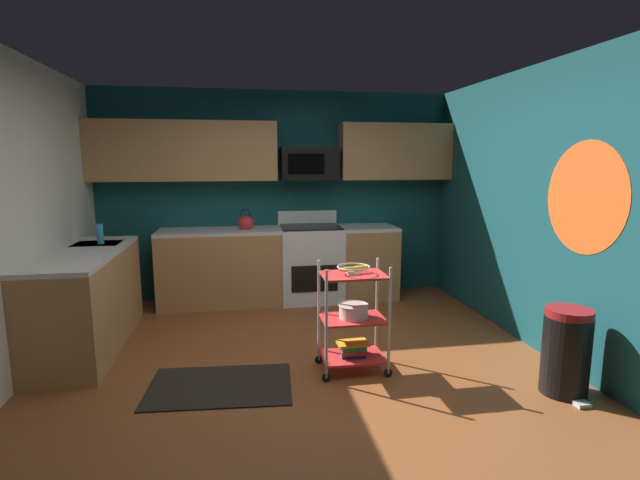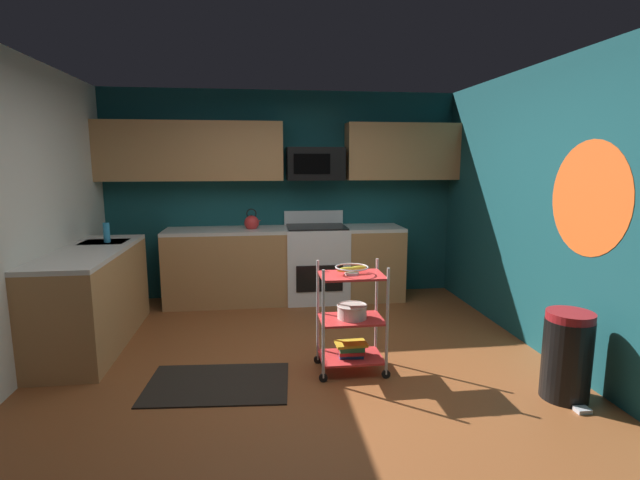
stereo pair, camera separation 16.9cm
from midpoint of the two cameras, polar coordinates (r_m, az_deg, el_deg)
floor at (r=4.06m, az=-1.05°, el=-16.12°), size 4.40×4.80×0.04m
wall_back at (r=6.09m, az=-3.61°, el=5.42°), size 4.52×0.06×2.60m
wall_right at (r=4.51m, az=28.41°, el=2.84°), size 0.06×4.80×2.60m
wall_flower_decal at (r=4.22m, az=30.72°, el=4.32°), size 0.00×0.90×0.90m
counter_run at (r=5.44m, az=-10.67°, el=-4.14°), size 3.66×2.37×0.92m
oven_range at (r=5.93m, az=0.36°, el=-2.71°), size 0.76×0.65×1.10m
upper_cabinets at (r=5.88m, az=-4.37°, el=10.63°), size 4.40×0.33×0.70m
microwave at (r=5.89m, az=0.23°, el=9.19°), size 0.70×0.39×0.40m
rolling_cart at (r=3.95m, az=5.03°, el=-9.49°), size 0.58×0.38×0.91m
fruit_bowl at (r=3.83m, az=5.12°, el=-3.47°), size 0.27×0.27×0.07m
mixing_bowl_large at (r=3.93m, az=5.13°, el=-8.56°), size 0.25×0.25×0.11m
book_stack at (r=4.04m, az=4.98°, el=-12.97°), size 0.26×0.19×0.12m
kettle at (r=5.78m, az=-7.43°, el=2.11°), size 0.21×0.18×0.26m
dish_soap_bottle at (r=5.20m, az=-23.54°, el=0.83°), size 0.06×0.06×0.20m
trash_can at (r=4.03m, az=28.78°, el=-12.16°), size 0.34×0.42×0.66m
floor_rug at (r=3.94m, az=-11.01°, el=-16.70°), size 1.15×0.78×0.01m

